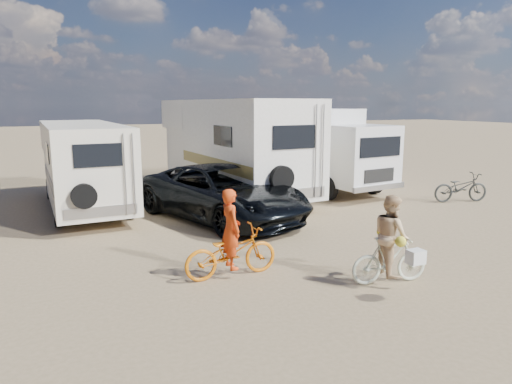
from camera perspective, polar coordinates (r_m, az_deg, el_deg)
name	(u,v)px	position (r m, az deg, el deg)	size (l,w,h in m)	color
ground	(337,250)	(11.15, 9.86, -6.96)	(140.00, 140.00, 0.00)	#937A57
rv_main	(232,148)	(17.28, -2.91, 5.41)	(2.62, 8.39, 3.51)	silver
rv_left	(83,167)	(16.03, -20.38, 2.94)	(2.16, 7.17, 2.74)	beige
box_truck	(318,149)	(18.70, 7.64, 5.21)	(2.45, 6.62, 3.17)	silver
dark_suv	(223,193)	(13.65, -4.11, -0.09)	(2.65, 5.76, 1.60)	black
bike_man	(231,252)	(9.22, -3.08, -7.37)	(0.66, 1.90, 1.00)	#D0690A
bike_woman	(390,260)	(9.24, 16.04, -7.99)	(0.43, 1.53, 0.92)	beige
rider_man	(231,238)	(9.13, -3.09, -5.62)	(0.58, 0.38, 1.58)	red
rider_woman	(390,244)	(9.15, 16.14, -6.16)	(0.75, 0.58, 1.53)	tan
bike_parked	(461,187)	(17.62, 23.78, 0.51)	(0.67, 1.93, 1.01)	#282B28
cooler	(206,208)	(14.36, -6.09, -1.93)	(0.56, 0.41, 0.45)	navy
crate	(289,203)	(15.21, 4.10, -1.35)	(0.45, 0.45, 0.36)	olive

